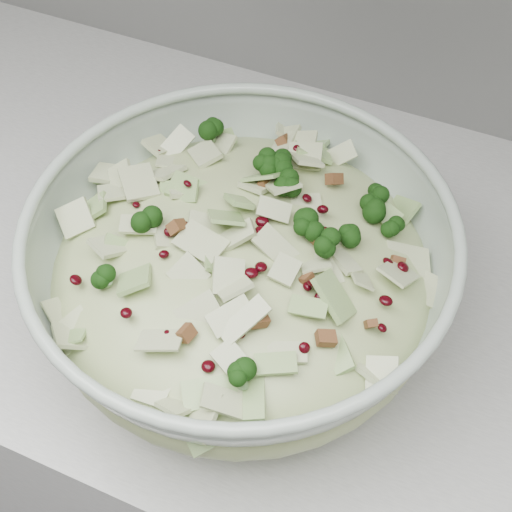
{
  "coord_description": "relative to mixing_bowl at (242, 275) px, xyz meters",
  "views": [
    {
      "loc": [
        0.31,
        1.25,
        1.49
      ],
      "look_at": [
        0.16,
        1.6,
        1.01
      ],
      "focal_mm": 50.0,
      "sensor_mm": 36.0,
      "label": 1
    }
  ],
  "objects": [
    {
      "name": "mixing_bowl",
      "position": [
        0.0,
        0.0,
        0.0
      ],
      "size": [
        0.48,
        0.48,
        0.15
      ],
      "rotation": [
        0.0,
        0.0,
        -0.36
      ],
      "color": "#A1B1A2",
      "rests_on": "counter"
    },
    {
      "name": "salad",
      "position": [
        -0.0,
        -0.0,
        0.02
      ],
      "size": [
        0.43,
        0.43,
        0.15
      ],
      "rotation": [
        0.0,
        0.0,
        -0.3
      ],
      "color": "#A9B97F",
      "rests_on": "mixing_bowl"
    },
    {
      "name": "counter",
      "position": [
        -0.15,
        0.1,
        -0.53
      ],
      "size": [
        3.6,
        0.6,
        0.9
      ],
      "primitive_type": "cube",
      "color": "silver",
      "rests_on": "floor"
    }
  ]
}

